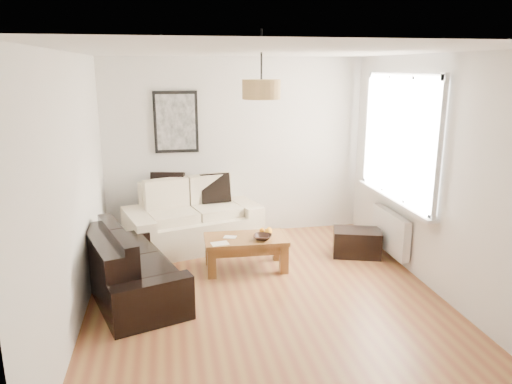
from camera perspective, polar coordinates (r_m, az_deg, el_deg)
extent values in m
plane|color=brown|center=(5.39, 1.20, -12.47)|extent=(4.50, 4.50, 0.00)
cube|color=white|center=(6.51, 15.65, -4.53)|extent=(0.10, 0.90, 0.52)
cylinder|color=tan|center=(5.10, 0.63, 12.08)|extent=(0.40, 0.40, 0.20)
cube|color=black|center=(6.61, 11.87, -5.89)|extent=(0.71, 0.57, 0.36)
cube|color=black|center=(6.90, -10.42, 0.38)|extent=(0.49, 0.24, 0.47)
cube|color=black|center=(6.94, -4.87, 0.45)|extent=(0.44, 0.19, 0.42)
imported|color=black|center=(5.89, 0.80, -5.39)|extent=(0.29, 0.29, 0.06)
sphere|color=orange|center=(6.05, 1.50, -4.71)|extent=(0.10, 0.10, 0.09)
sphere|color=orange|center=(6.13, 1.58, -4.46)|extent=(0.07, 0.07, 0.06)
sphere|color=orange|center=(6.09, 0.73, -4.58)|extent=(0.08, 0.08, 0.07)
cube|color=silver|center=(5.77, -4.31, -6.11)|extent=(0.22, 0.17, 0.01)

